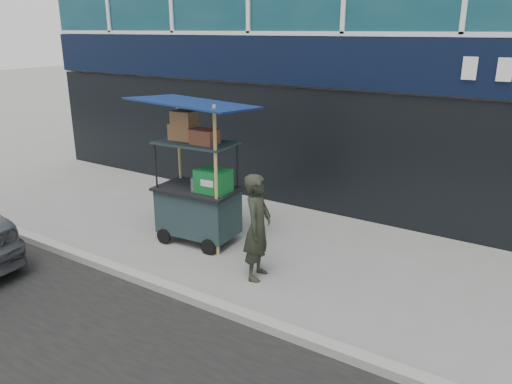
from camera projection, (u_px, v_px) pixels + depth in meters
The scene contains 4 objects.
ground at pixel (211, 298), 6.77m from camera, with size 80.00×80.00×0.00m, color slate.
curb at pixel (202, 301), 6.59m from camera, with size 80.00×0.18×0.12m, color gray.
vendor_cart at pixel (198, 193), 8.35m from camera, with size 1.93×1.43×2.47m.
vendor_man at pixel (258, 227), 7.13m from camera, with size 0.57×0.38×1.57m, color black.
Camera 1 is at (3.79, -4.67, 3.49)m, focal length 35.00 mm.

